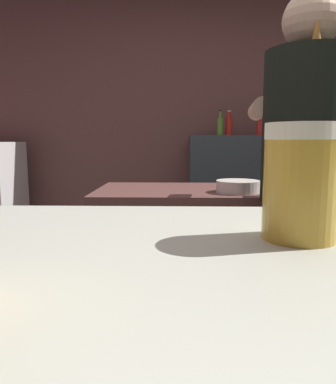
% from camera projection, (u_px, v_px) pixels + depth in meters
% --- Properties ---
extents(wall_back, '(5.20, 0.10, 2.70)m').
position_uv_depth(wall_back, '(207.00, 119.00, 3.52)').
color(wall_back, brown).
rests_on(wall_back, ground).
extents(prep_counter, '(2.10, 0.60, 0.89)m').
position_uv_depth(prep_counter, '(291.00, 270.00, 2.01)').
color(prep_counter, brown).
rests_on(prep_counter, ground).
extents(back_shelf, '(0.79, 0.36, 1.19)m').
position_uv_depth(back_shelf, '(233.00, 202.00, 3.34)').
color(back_shelf, '#323E42').
rests_on(back_shelf, ground).
extents(bartender, '(0.46, 0.53, 1.71)m').
position_uv_depth(bartender, '(304.00, 179.00, 1.49)').
color(bartender, '#322A3C').
rests_on(bartender, ground).
extents(mixing_bowl, '(0.22, 0.22, 0.06)m').
position_uv_depth(mixing_bowl, '(238.00, 186.00, 1.84)').
color(mixing_bowl, beige).
rests_on(mixing_bowl, prep_counter).
extents(chefs_knife, '(0.24, 0.08, 0.01)m').
position_uv_depth(chefs_knife, '(331.00, 190.00, 1.90)').
color(chefs_knife, silver).
rests_on(chefs_knife, prep_counter).
extents(pint_glass_near, '(0.08, 0.08, 0.13)m').
position_uv_depth(pint_glass_near, '(301.00, 182.00, 0.41)').
color(pint_glass_near, gold).
rests_on(pint_glass_near, bar_counter).
extents(bottle_vinegar, '(0.06, 0.06, 0.21)m').
position_uv_depth(bottle_vinegar, '(229.00, 126.00, 3.25)').
color(bottle_vinegar, red).
rests_on(bottle_vinegar, back_shelf).
extents(bottle_hot_sauce, '(0.05, 0.05, 0.21)m').
position_uv_depth(bottle_hot_sauce, '(220.00, 126.00, 3.22)').
color(bottle_hot_sauce, '#55882E').
rests_on(bottle_hot_sauce, back_shelf).
extents(bottle_soy, '(0.08, 0.08, 0.18)m').
position_uv_depth(bottle_soy, '(261.00, 127.00, 3.24)').
color(bottle_soy, red).
rests_on(bottle_soy, back_shelf).
extents(bottle_olive_oil, '(0.07, 0.07, 0.20)m').
position_uv_depth(bottle_olive_oil, '(273.00, 126.00, 3.22)').
color(bottle_olive_oil, '#548C2C').
rests_on(bottle_olive_oil, back_shelf).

